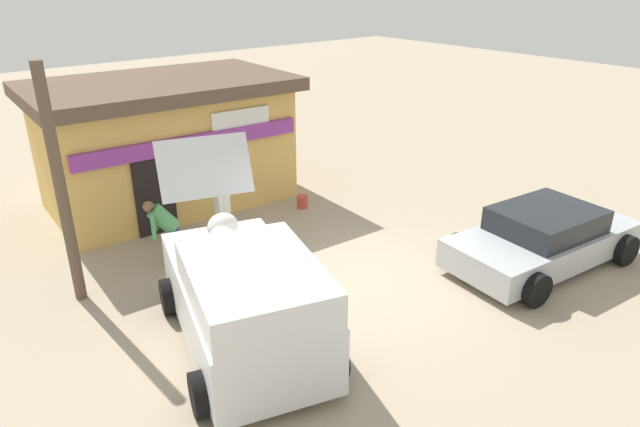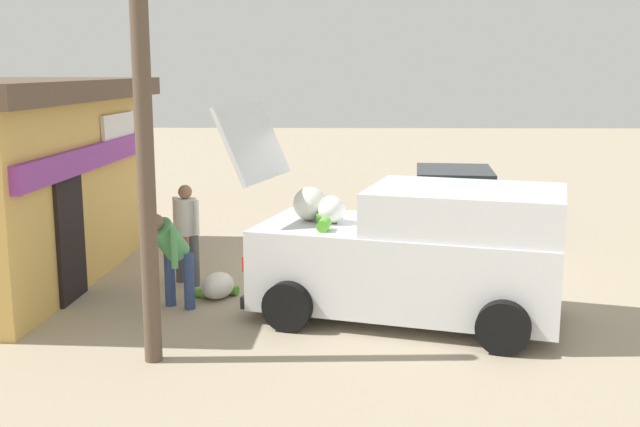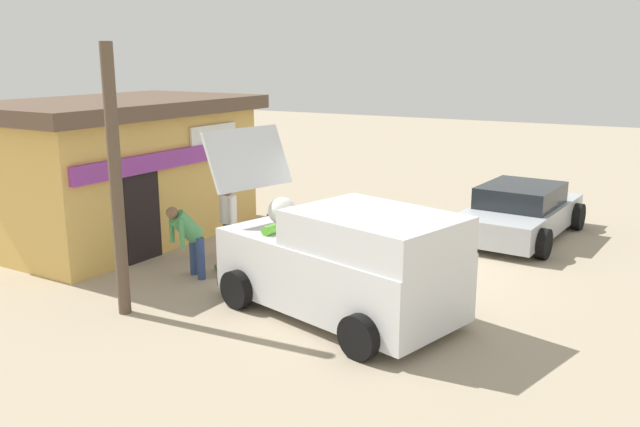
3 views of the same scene
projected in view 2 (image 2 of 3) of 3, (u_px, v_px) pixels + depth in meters
ground_plane at (370, 264)px, 13.05m from camera, size 60.00×60.00×0.00m
delivery_van at (417, 252)px, 10.08m from camera, size 3.05×4.72×2.81m
parked_sedan at (453, 199)px, 16.15m from camera, size 4.30×2.49×1.21m
vendor_standing at (186, 227)px, 11.69m from camera, size 0.48×0.48×1.55m
customer_bending at (170, 251)px, 10.40m from camera, size 0.71×0.66×1.41m
unloaded_banana_pile at (218, 286)px, 11.11m from camera, size 0.86×0.75×0.38m
paint_bucket at (181, 237)px, 14.39m from camera, size 0.27×0.27×0.32m
utility_pole at (146, 176)px, 8.36m from camera, size 0.20×0.20×4.27m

